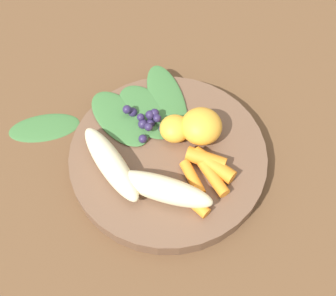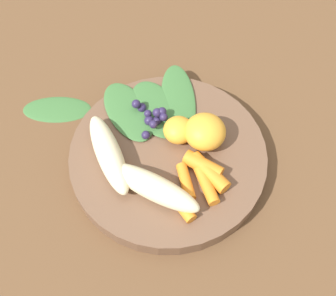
{
  "view_description": "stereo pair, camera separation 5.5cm",
  "coord_description": "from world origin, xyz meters",
  "views": [
    {
      "loc": [
        0.29,
        0.03,
        0.5
      ],
      "look_at": [
        0.0,
        0.0,
        0.04
      ],
      "focal_mm": 44.79,
      "sensor_mm": 36.0,
      "label": 1
    },
    {
      "loc": [
        0.28,
        0.08,
        0.5
      ],
      "look_at": [
        0.0,
        0.0,
        0.04
      ],
      "focal_mm": 44.79,
      "sensor_mm": 36.0,
      "label": 2
    }
  ],
  "objects": [
    {
      "name": "coconut_shred_patch",
      "position": [
        -0.05,
        -0.02,
        0.03
      ],
      "size": [
        0.04,
        0.04,
        0.0
      ],
      "primitive_type": "cylinder",
      "color": "white",
      "rests_on": "bowl"
    },
    {
      "name": "kale_leaf_right",
      "position": [
        -0.06,
        -0.04,
        0.03
      ],
      "size": [
        0.12,
        0.12,
        0.0
      ],
      "primitive_type": "ellipsoid",
      "rotation": [
        0.0,
        0.0,
        10.15
      ],
      "color": "#3D7038",
      "rests_on": "bowl"
    },
    {
      "name": "orange_segment_near",
      "position": [
        -0.03,
        0.01,
        0.04
      ],
      "size": [
        0.04,
        0.04,
        0.03
      ],
      "primitive_type": "ellipsoid",
      "color": "#F4A833",
      "rests_on": "bowl"
    },
    {
      "name": "banana_peeled_left",
      "position": [
        0.06,
        0.0,
        0.04
      ],
      "size": [
        0.06,
        0.13,
        0.03
      ],
      "primitive_type": "ellipsoid",
      "rotation": [
        0.0,
        0.0,
        7.64
      ],
      "color": "beige",
      "rests_on": "bowl"
    },
    {
      "name": "orange_segment_far",
      "position": [
        -0.03,
        0.04,
        0.05
      ],
      "size": [
        0.06,
        0.06,
        0.04
      ],
      "primitive_type": "ellipsoid",
      "color": "#F4A833",
      "rests_on": "bowl"
    },
    {
      "name": "blueberry_pile",
      "position": [
        -0.04,
        -0.03,
        0.04
      ],
      "size": [
        0.05,
        0.06,
        0.02
      ],
      "color": "#2D234C",
      "rests_on": "bowl"
    },
    {
      "name": "kale_leaf_stray",
      "position": [
        -0.04,
        -0.18,
        0.0
      ],
      "size": [
        0.07,
        0.11,
        0.01
      ],
      "primitive_type": "ellipsoid",
      "rotation": [
        0.0,
        0.0,
        4.99
      ],
      "color": "#3D7038",
      "rests_on": "ground_plane"
    },
    {
      "name": "carrot_small",
      "position": [
        0.01,
        0.05,
        0.04
      ],
      "size": [
        0.03,
        0.05,
        0.02
      ],
      "primitive_type": "cylinder",
      "rotation": [
        0.0,
        1.57,
        7.58
      ],
      "color": "orange",
      "rests_on": "bowl"
    },
    {
      "name": "kale_leaf_left",
      "position": [
        -0.09,
        -0.01,
        0.03
      ],
      "size": [
        0.14,
        0.09,
        0.0
      ],
      "primitive_type": "ellipsoid",
      "rotation": [
        0.0,
        0.0,
        9.79
      ],
      "color": "#3D7038",
      "rests_on": "bowl"
    },
    {
      "name": "carrot_front",
      "position": [
        0.07,
        0.03,
        0.03
      ],
      "size": [
        0.05,
        0.05,
        0.01
      ],
      "primitive_type": "cylinder",
      "rotation": [
        0.0,
        1.57,
        7.18
      ],
      "color": "orange",
      "rests_on": "bowl"
    },
    {
      "name": "kale_leaf_rear",
      "position": [
        -0.05,
        -0.07,
        0.03
      ],
      "size": [
        0.12,
        0.12,
        0.0
      ],
      "primitive_type": "ellipsoid",
      "rotation": [
        0.0,
        0.0,
        10.19
      ],
      "color": "#3D7038",
      "rests_on": "bowl"
    },
    {
      "name": "banana_peeled_right",
      "position": [
        0.03,
        -0.07,
        0.04
      ],
      "size": [
        0.12,
        0.1,
        0.03
      ],
      "primitive_type": "ellipsoid",
      "rotation": [
        0.0,
        0.0,
        6.96
      ],
      "color": "beige",
      "rests_on": "bowl"
    },
    {
      "name": "carrot_mid_right",
      "position": [
        0.04,
        0.06,
        0.03
      ],
      "size": [
        0.05,
        0.04,
        0.02
      ],
      "primitive_type": "cylinder",
      "rotation": [
        0.0,
        1.57,
        6.9
      ],
      "color": "orange",
      "rests_on": "bowl"
    },
    {
      "name": "carrot_mid_left",
      "position": [
        0.04,
        0.03,
        0.03
      ],
      "size": [
        0.05,
        0.04,
        0.01
      ],
      "primitive_type": "cylinder",
      "rotation": [
        0.0,
        1.57,
        6.79
      ],
      "color": "orange",
      "rests_on": "bowl"
    },
    {
      "name": "carrot_rear",
      "position": [
        0.02,
        0.06,
        0.04
      ],
      "size": [
        0.05,
        0.06,
        0.02
      ],
      "primitive_type": "cylinder",
      "rotation": [
        0.0,
        1.57,
        7.27
      ],
      "color": "orange",
      "rests_on": "bowl"
    },
    {
      "name": "bowl",
      "position": [
        0.0,
        0.0,
        0.01
      ],
      "size": [
        0.26,
        0.26,
        0.03
      ],
      "primitive_type": "cylinder",
      "color": "brown",
      "rests_on": "ground_plane"
    },
    {
      "name": "ground_plane",
      "position": [
        0.0,
        0.0,
        0.0
      ],
      "size": [
        2.4,
        2.4,
        0.0
      ],
      "primitive_type": "plane",
      "color": "brown"
    }
  ]
}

